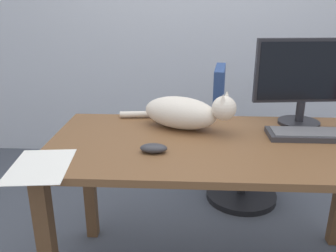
{
  "coord_description": "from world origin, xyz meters",
  "views": [
    {
      "loc": [
        -0.16,
        -1.42,
        1.3
      ],
      "look_at": [
        -0.24,
        0.02,
        0.79
      ],
      "focal_mm": 37.66,
      "sensor_mm": 36.0,
      "label": 1
    }
  ],
  "objects_px": {
    "monitor": "(304,79)",
    "keyboard": "(318,134)",
    "cat": "(185,112)",
    "office_chair": "(237,145)",
    "computer_mouse": "(154,148)"
  },
  "relations": [
    {
      "from": "monitor",
      "to": "cat",
      "type": "xyz_separation_m",
      "value": [
        -0.56,
        -0.09,
        -0.15
      ]
    },
    {
      "from": "keyboard",
      "to": "cat",
      "type": "height_order",
      "value": "cat"
    },
    {
      "from": "office_chair",
      "to": "monitor",
      "type": "xyz_separation_m",
      "value": [
        0.21,
        -0.52,
        0.56
      ]
    },
    {
      "from": "office_chair",
      "to": "cat",
      "type": "xyz_separation_m",
      "value": [
        -0.35,
        -0.61,
        0.42
      ]
    },
    {
      "from": "monitor",
      "to": "computer_mouse",
      "type": "xyz_separation_m",
      "value": [
        -0.68,
        -0.38,
        -0.21
      ]
    },
    {
      "from": "office_chair",
      "to": "cat",
      "type": "bearing_deg",
      "value": -119.85
    },
    {
      "from": "office_chair",
      "to": "keyboard",
      "type": "height_order",
      "value": "office_chair"
    },
    {
      "from": "keyboard",
      "to": "computer_mouse",
      "type": "height_order",
      "value": "computer_mouse"
    },
    {
      "from": "office_chair",
      "to": "keyboard",
      "type": "relative_size",
      "value": 2.07
    },
    {
      "from": "cat",
      "to": "monitor",
      "type": "bearing_deg",
      "value": 9.32
    },
    {
      "from": "monitor",
      "to": "keyboard",
      "type": "distance_m",
      "value": 0.28
    },
    {
      "from": "monitor",
      "to": "keyboard",
      "type": "relative_size",
      "value": 1.09
    },
    {
      "from": "computer_mouse",
      "to": "keyboard",
      "type": "bearing_deg",
      "value": 15.89
    },
    {
      "from": "office_chair",
      "to": "monitor",
      "type": "relative_size",
      "value": 1.9
    },
    {
      "from": "cat",
      "to": "keyboard",
      "type": "bearing_deg",
      "value": -8.36
    }
  ]
}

